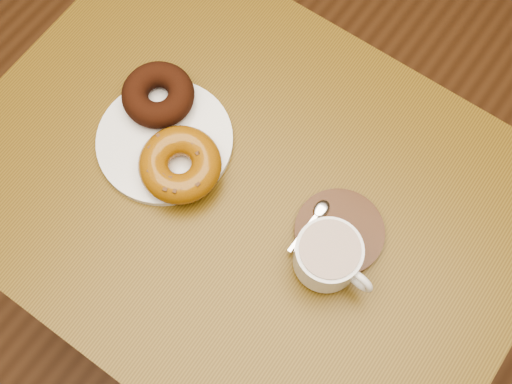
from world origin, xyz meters
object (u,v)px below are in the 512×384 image
Objects in this scene: cafe_table at (246,217)px; donut_plate at (165,141)px; saucer at (339,232)px; coffee_cup at (329,256)px.

cafe_table is 0.20m from donut_plate.
saucer reaches higher than donut_plate.
saucer is 1.07× the size of coffee_cup.
donut_plate is at bearing -176.94° from cafe_table.
coffee_cup reaches higher than saucer.
coffee_cup reaches higher than donut_plate.
saucer is (0.30, 0.04, 0.00)m from donut_plate.
coffee_cup is at bearing -78.41° from saucer.
saucer is at bearing 6.83° from donut_plate.
cafe_table is at bearing 4.13° from donut_plate.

